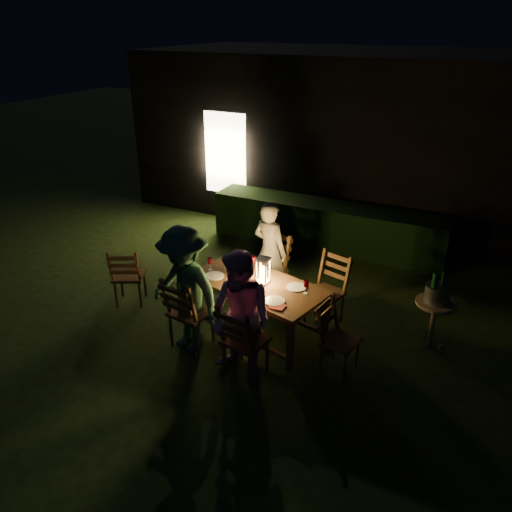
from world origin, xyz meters
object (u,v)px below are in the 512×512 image
at_px(lantern, 263,272).
at_px(side_table, 435,307).
at_px(person_opp_right, 241,318).
at_px(bottle_table, 242,268).
at_px(dining_table, 257,288).
at_px(ice_bucket, 437,294).
at_px(chair_far_right, 325,302).
at_px(chair_near_right, 244,352).
at_px(chair_far_left, 268,279).
at_px(chair_near_left, 190,324).
at_px(person_opp_left, 185,290).
at_px(bottle_bucket_b, 443,290).
at_px(person_house_side, 270,251).
at_px(chair_spare, 130,285).
at_px(chair_end, 338,350).
at_px(bottle_bucket_a, 433,291).

distance_m(lantern, side_table, 2.16).
bearing_deg(person_opp_right, bottle_table, 130.49).
distance_m(dining_table, ice_bucket, 2.21).
relative_size(chair_far_right, ice_bucket, 3.33).
bearing_deg(chair_near_right, chair_far_left, 115.38).
bearing_deg(chair_near_left, person_opp_left, -100.70).
distance_m(chair_far_left, bottle_bucket_b, 2.46).
relative_size(person_house_side, ice_bucket, 4.98).
bearing_deg(chair_spare, chair_end, -28.66).
bearing_deg(bottle_bucket_a, ice_bucket, 38.66).
height_order(chair_far_right, person_opp_right, person_opp_right).
distance_m(dining_table, side_table, 2.20).
relative_size(person_opp_left, bottle_bucket_b, 5.11).
relative_size(bottle_table, ice_bucket, 0.93).
relative_size(chair_far_left, bottle_bucket_b, 3.23).
bearing_deg(chair_far_right, lantern, 57.03).
bearing_deg(ice_bucket, lantern, -162.98).
xyz_separation_m(dining_table, lantern, (0.06, 0.04, 0.23)).
height_order(person_house_side, bottle_bucket_b, person_house_side).
distance_m(dining_table, chair_spare, 2.02).
relative_size(chair_near_left, ice_bucket, 3.46).
relative_size(side_table, bottle_bucket_a, 2.04).
xyz_separation_m(person_house_side, bottle_table, (-0.00, -0.84, 0.12)).
xyz_separation_m(chair_far_left, person_opp_left, (-0.39, -1.54, 0.51)).
bearing_deg(person_opp_right, side_table, 54.01).
relative_size(chair_near_left, chair_end, 1.16).
bearing_deg(lantern, chair_spare, -175.02).
bearing_deg(chair_near_right, bottle_bucket_b, 48.46).
distance_m(chair_spare, bottle_bucket_a, 4.14).
distance_m(person_opp_right, side_table, 2.44).
xyz_separation_m(dining_table, ice_bucket, (2.10, 0.66, 0.11)).
bearing_deg(bottle_table, bottle_bucket_a, 13.74).
height_order(chair_end, person_opp_left, person_opp_left).
bearing_deg(chair_spare, dining_table, -21.74).
xyz_separation_m(person_opp_left, bottle_bucket_b, (2.79, 1.39, -0.01)).
relative_size(chair_end, chair_spare, 0.95).
distance_m(dining_table, chair_far_right, 1.01).
distance_m(chair_far_right, side_table, 1.41).
bearing_deg(person_opp_left, chair_far_left, 89.91).
relative_size(chair_near_left, person_opp_right, 0.66).
height_order(person_house_side, person_opp_right, person_opp_right).
xyz_separation_m(chair_far_right, bottle_bucket_a, (1.33, 0.01, 0.51)).
xyz_separation_m(person_house_side, bottle_bucket_b, (2.39, -0.20, 0.06)).
bearing_deg(chair_spare, side_table, -14.70).
distance_m(person_opp_right, bottle_bucket_a, 2.37).
xyz_separation_m(chair_end, chair_spare, (-3.17, 0.16, 0.02)).
bearing_deg(lantern, person_opp_left, -133.85).
relative_size(chair_far_right, person_opp_left, 0.61).
height_order(lantern, bottle_bucket_b, lantern).
xyz_separation_m(person_opp_left, bottle_bucket_a, (2.69, 1.31, -0.01)).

